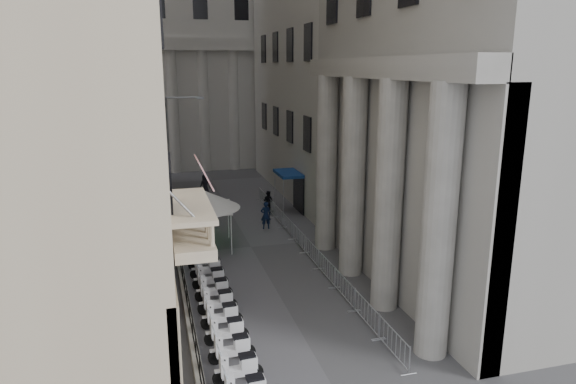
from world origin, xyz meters
name	(u,v)px	position (x,y,z in m)	size (l,w,h in m)	color
far_building	(196,22)	(0.00, 48.00, 15.00)	(22.00, 10.00, 30.00)	#B7B4AD
iron_fence	(179,261)	(-4.30, 18.00, 0.00)	(0.30, 28.00, 1.40)	black
blue_awning	(288,212)	(4.15, 26.00, 0.00)	(1.60, 3.00, 3.00)	navy
scooter_2	(239,382)	(-3.00, 6.02, 0.00)	(0.56, 1.40, 1.50)	white
scooter_3	(233,361)	(-3.00, 7.34, 0.00)	(0.56, 1.40, 1.50)	white
scooter_4	(227,343)	(-3.00, 8.65, 0.00)	(0.56, 1.40, 1.50)	white
scooter_5	(223,327)	(-3.00, 9.97, 0.00)	(0.56, 1.40, 1.50)	white
scooter_6	(218,313)	(-3.00, 11.28, 0.00)	(0.56, 1.40, 1.50)	white
scooter_7	(215,300)	(-3.00, 12.60, 0.00)	(0.56, 1.40, 1.50)	white
scooter_8	(211,288)	(-3.00, 13.92, 0.00)	(0.56, 1.40, 1.50)	white
scooter_9	(208,278)	(-3.00, 15.23, 0.00)	(0.56, 1.40, 1.50)	white
scooter_10	(205,268)	(-3.00, 16.55, 0.00)	(0.56, 1.40, 1.50)	white
scooter_11	(203,260)	(-3.00, 17.87, 0.00)	(0.56, 1.40, 1.50)	white
scooter_12	(200,252)	(-3.00, 19.18, 0.00)	(0.56, 1.40, 1.50)	white
barrier_0	(393,357)	(2.78, 6.09, 0.00)	(0.60, 2.40, 1.10)	#B4B7BD
barrier_1	(366,325)	(2.78, 8.59, 0.00)	(0.60, 2.40, 1.10)	#B4B7BD
barrier_2	(344,299)	(2.78, 11.09, 0.00)	(0.60, 2.40, 1.10)	#B4B7BD
barrier_3	(326,278)	(2.78, 13.59, 0.00)	(0.60, 2.40, 1.10)	#B4B7BD
barrier_4	(311,261)	(2.78, 16.09, 0.00)	(0.60, 2.40, 1.10)	#B4B7BD
barrier_5	(299,246)	(2.78, 18.59, 0.00)	(0.60, 2.40, 1.10)	#B4B7BD
barrier_6	(288,233)	(2.78, 21.09, 0.00)	(0.60, 2.40, 1.10)	#B4B7BD
barrier_7	(278,222)	(2.78, 23.59, 0.00)	(0.60, 2.40, 1.10)	#B4B7BD
barrier_8	(270,213)	(2.78, 26.09, 0.00)	(0.60, 2.40, 1.10)	#B4B7BD
barrier_9	(263,204)	(2.78, 28.59, 0.00)	(0.60, 2.40, 1.10)	#B4B7BD
security_tent	(200,199)	(-2.80, 20.00, 2.93)	(4.32, 4.32, 3.51)	white
street_lamp	(173,145)	(-3.86, 27.98, 5.02)	(2.74, 0.25, 8.41)	gray
info_kiosk	(176,223)	(-4.19, 21.74, 1.04)	(0.50, 1.01, 2.05)	black
pedestrian_a	(266,215)	(1.65, 22.45, 0.92)	(0.67, 0.44, 1.85)	black
pedestrian_b	(268,201)	(2.71, 26.37, 0.80)	(0.78, 0.61, 1.60)	black
pedestrian_c	(205,185)	(-1.24, 32.50, 0.90)	(0.88, 0.57, 1.80)	black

